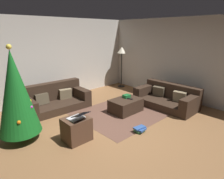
# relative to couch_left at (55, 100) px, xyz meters

# --- Properties ---
(ground_plane) EXTENTS (6.40, 6.40, 0.00)m
(ground_plane) POSITION_rel_couch_left_xyz_m (0.33, -2.26, -0.27)
(ground_plane) COLOR brown
(rear_partition) EXTENTS (6.40, 0.12, 2.60)m
(rear_partition) POSITION_rel_couch_left_xyz_m (0.33, 0.88, 1.03)
(rear_partition) COLOR beige
(rear_partition) RESTS_ON ground_plane
(corner_partition) EXTENTS (0.12, 6.40, 2.60)m
(corner_partition) POSITION_rel_couch_left_xyz_m (3.47, -2.26, 1.03)
(corner_partition) COLOR beige
(corner_partition) RESTS_ON ground_plane
(couch_left) EXTENTS (1.84, 0.98, 0.73)m
(couch_left) POSITION_rel_couch_left_xyz_m (0.00, 0.00, 0.00)
(couch_left) COLOR #332319
(couch_left) RESTS_ON ground_plane
(couch_right) EXTENTS (0.96, 1.77, 0.65)m
(couch_right) POSITION_rel_couch_left_xyz_m (2.58, -2.12, -0.02)
(couch_right) COLOR #332319
(couch_right) RESTS_ON ground_plane
(ottoman) EXTENTS (0.86, 0.60, 0.37)m
(ottoman) POSITION_rel_couch_left_xyz_m (1.33, -1.57, -0.09)
(ottoman) COLOR #332319
(ottoman) RESTS_ON ground_plane
(gift_box) EXTENTS (0.20, 0.16, 0.09)m
(gift_box) POSITION_rel_couch_left_xyz_m (1.45, -1.49, 0.14)
(gift_box) COLOR #19662D
(gift_box) RESTS_ON ottoman
(tv_remote) EXTENTS (0.10, 0.17, 0.02)m
(tv_remote) POSITION_rel_couch_left_xyz_m (1.42, -1.64, 0.11)
(tv_remote) COLOR black
(tv_remote) RESTS_ON ottoman
(christmas_tree) EXTENTS (0.82, 0.82, 1.96)m
(christmas_tree) POSITION_rel_couch_left_xyz_m (-1.32, -1.10, 0.75)
(christmas_tree) COLOR brown
(christmas_tree) RESTS_ON ground_plane
(side_table) EXTENTS (0.52, 0.44, 0.49)m
(side_table) POSITION_rel_couch_left_xyz_m (-0.49, -1.90, -0.02)
(side_table) COLOR #4C3323
(side_table) RESTS_ON ground_plane
(laptop) EXTENTS (0.36, 0.43, 0.18)m
(laptop) POSITION_rel_couch_left_xyz_m (-0.49, -1.96, 0.28)
(laptop) COLOR silver
(laptop) RESTS_ON side_table
(book_stack) EXTENTS (0.29, 0.23, 0.12)m
(book_stack) POSITION_rel_couch_left_xyz_m (0.73, -2.58, -0.21)
(book_stack) COLOR #387A47
(book_stack) RESTS_ON ground_plane
(corner_lamp) EXTENTS (0.36, 0.36, 1.59)m
(corner_lamp) POSITION_rel_couch_left_xyz_m (3.07, 0.31, 1.08)
(corner_lamp) COLOR black
(corner_lamp) RESTS_ON ground_plane
(area_rug) EXTENTS (2.60, 2.00, 0.01)m
(area_rug) POSITION_rel_couch_left_xyz_m (1.33, -1.57, -0.27)
(area_rug) COLOR brown
(area_rug) RESTS_ON ground_plane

